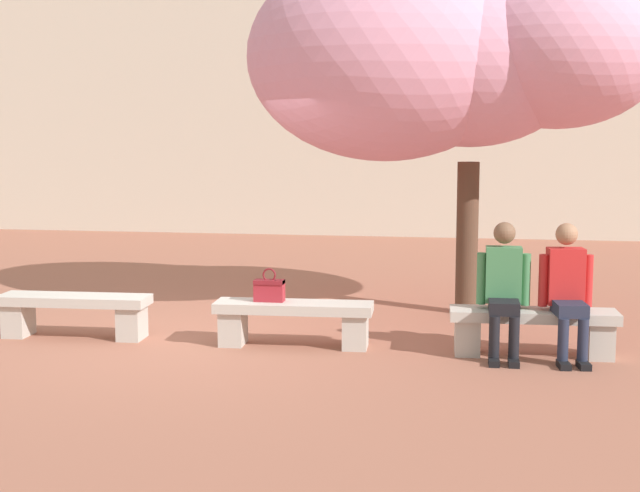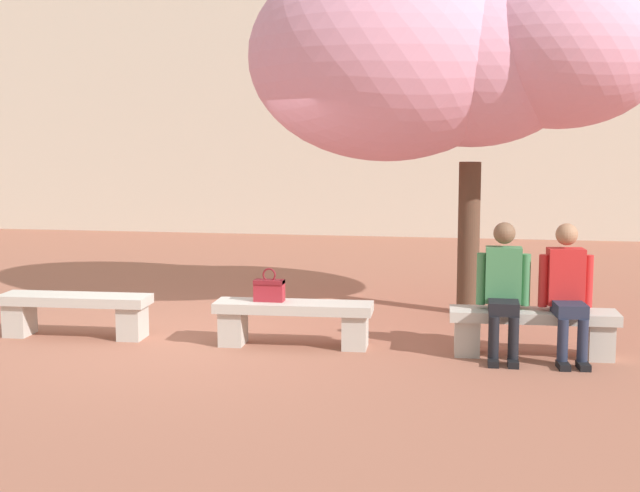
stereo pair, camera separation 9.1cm
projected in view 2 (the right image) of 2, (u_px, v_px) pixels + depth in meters
ground_plane at (182, 341)px, 9.20m from camera, size 100.00×100.00×0.00m
stone_bench_near_west at (75, 309)px, 9.37m from camera, size 1.60×0.49×0.45m
stone_bench_center at (294, 317)px, 8.95m from camera, size 1.60×0.49×0.45m
stone_bench_near_east at (533, 326)px, 8.54m from camera, size 1.60×0.49×0.45m
person_seated_left at (503, 285)px, 8.49m from camera, size 0.51×0.68×1.29m
person_seated_right at (567, 287)px, 8.39m from camera, size 0.51×0.71×1.29m
handbag at (269, 289)px, 8.97m from camera, size 0.30×0.15×0.34m
cherry_tree_main at (451, 56)px, 10.23m from camera, size 4.78×2.92×4.23m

